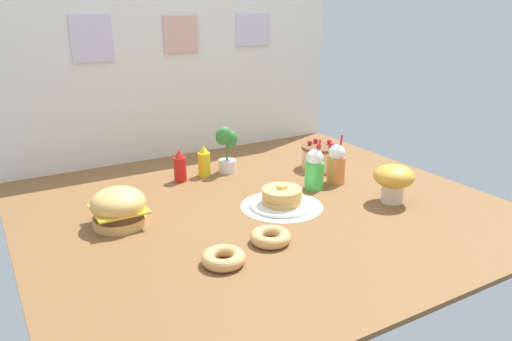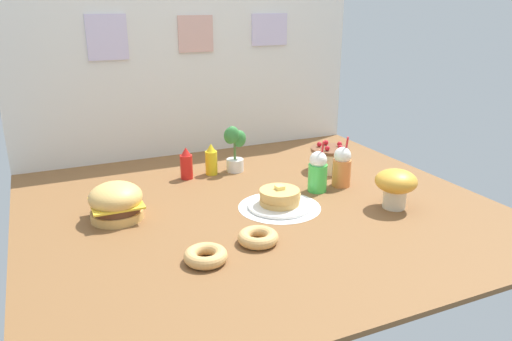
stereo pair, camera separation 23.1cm
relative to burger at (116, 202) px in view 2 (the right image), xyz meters
name	(u,v)px [view 2 (the right image)]	position (x,y,z in m)	size (l,w,h in m)	color
ground_plane	(258,208)	(0.61, -0.12, -0.09)	(2.08, 1.91, 0.02)	brown
back_wall	(191,65)	(0.61, 0.83, 0.45)	(2.08, 0.04, 1.05)	silver
doily_mat	(279,207)	(0.69, -0.18, -0.08)	(0.38, 0.38, 0.00)	white
burger	(116,202)	(0.00, 0.00, 0.00)	(0.23, 0.23, 0.16)	#DBA859
pancake_stack	(280,199)	(0.70, -0.18, -0.04)	(0.29, 0.29, 0.10)	white
layer_cake	(330,159)	(1.19, 0.18, -0.01)	(0.21, 0.21, 0.16)	beige
ketchup_bottle	(186,164)	(0.42, 0.37, 0.00)	(0.07, 0.07, 0.17)	red
mustard_bottle	(211,160)	(0.57, 0.38, 0.00)	(0.07, 0.07, 0.17)	yellow
cream_soda_cup	(318,172)	(0.96, -0.07, 0.02)	(0.09, 0.09, 0.26)	green
orange_float_cup	(342,167)	(1.11, -0.06, 0.02)	(0.09, 0.09, 0.26)	orange
donut_pink_glaze	(206,256)	(0.23, -0.51, -0.05)	(0.16, 0.16, 0.05)	tan
donut_chocolate	(258,237)	(0.46, -0.46, -0.05)	(0.16, 0.16, 0.05)	tan
potted_plant	(234,147)	(0.70, 0.38, 0.06)	(0.13, 0.10, 0.26)	white
mushroom_stool	(396,185)	(1.17, -0.40, 0.03)	(0.19, 0.19, 0.18)	beige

